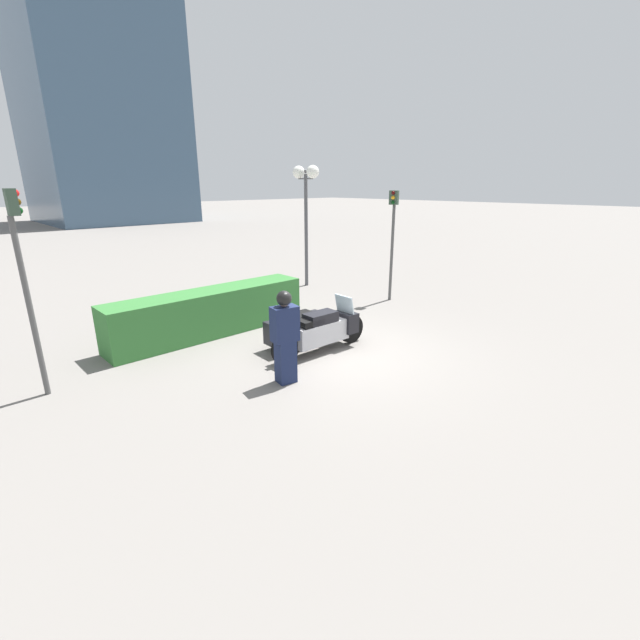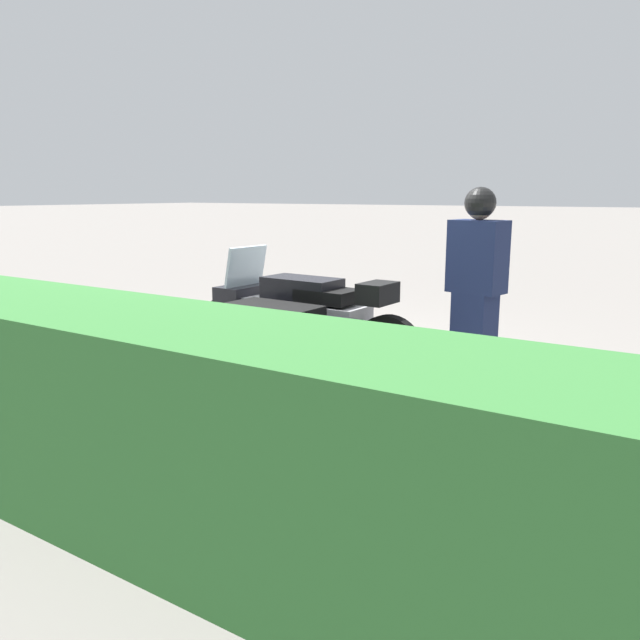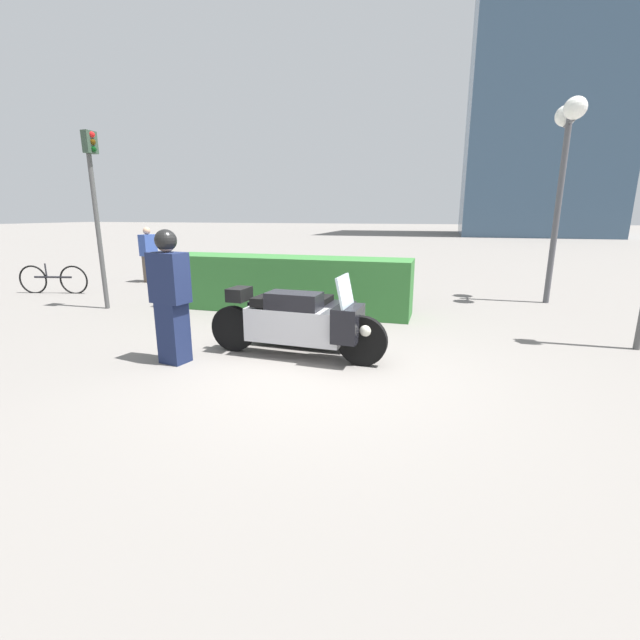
{
  "view_description": "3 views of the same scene",
  "coord_description": "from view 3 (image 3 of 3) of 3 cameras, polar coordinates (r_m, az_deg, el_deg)",
  "views": [
    {
      "loc": [
        -6.22,
        -5.93,
        3.47
      ],
      "look_at": [
        -0.73,
        -0.12,
        0.93
      ],
      "focal_mm": 24.0,
      "sensor_mm": 36.0,
      "label": 1
    },
    {
      "loc": [
        -3.55,
        5.03,
        1.66
      ],
      "look_at": [
        -0.34,
        0.06,
        0.46
      ],
      "focal_mm": 35.0,
      "sensor_mm": 36.0,
      "label": 2
    },
    {
      "loc": [
        1.57,
        -4.9,
        1.9
      ],
      "look_at": [
        0.05,
        0.36,
        0.54
      ],
      "focal_mm": 24.0,
      "sensor_mm": 36.0,
      "label": 3
    }
  ],
  "objects": [
    {
      "name": "office_building_main",
      "position": [
        46.64,
        27.97,
        28.28
      ],
      "size": [
        11.97,
        12.92,
        29.14
      ],
      "primitive_type": "cube",
      "color": "#3D5670",
      "rests_on": "ground"
    },
    {
      "name": "bicycle_parked",
      "position": [
        12.35,
        -32.01,
        4.59
      ],
      "size": [
        1.7,
        0.43,
        0.75
      ],
      "rotation": [
        0.0,
        0.0,
        0.23
      ],
      "color": "black",
      "rests_on": "ground"
    },
    {
      "name": "pedestrian_bystander",
      "position": [
        13.14,
        -21.85,
        8.07
      ],
      "size": [
        0.33,
        0.47,
        1.54
      ],
      "rotation": [
        0.0,
        0.0,
        2.98
      ],
      "color": "brown",
      "rests_on": "ground"
    },
    {
      "name": "ground_plane",
      "position": [
        5.48,
        -1.51,
        -6.31
      ],
      "size": [
        160.0,
        160.0,
        0.0
      ],
      "primitive_type": "plane",
      "color": "slate"
    },
    {
      "name": "traffic_light_far",
      "position": [
        9.68,
        -27.79,
        14.46
      ],
      "size": [
        0.23,
        0.26,
        3.41
      ],
      "rotation": [
        0.0,
        0.0,
        -0.01
      ],
      "color": "#4C4C4C",
      "rests_on": "ground"
    },
    {
      "name": "twin_lamp_post",
      "position": [
        10.57,
        30.04,
        20.03
      ],
      "size": [
        0.42,
        1.12,
        4.07
      ],
      "color": "#4C4C51",
      "rests_on": "ground"
    },
    {
      "name": "hedge_bush_curbside",
      "position": [
        8.55,
        -4.42,
        4.8
      ],
      "size": [
        4.87,
        0.9,
        1.08
      ],
      "primitive_type": "cube",
      "color": "#337033",
      "rests_on": "ground"
    },
    {
      "name": "officer_rider",
      "position": [
        5.76,
        -19.34,
        3.27
      ],
      "size": [
        0.51,
        0.37,
        1.72
      ],
      "rotation": [
        0.0,
        0.0,
        1.38
      ],
      "color": "#192347",
      "rests_on": "ground"
    },
    {
      "name": "police_motorcycle",
      "position": [
        6.01,
        -1.94,
        0.13
      ],
      "size": [
        2.51,
        1.26,
        1.16
      ],
      "rotation": [
        0.0,
        0.0,
        -0.05
      ],
      "color": "black",
      "rests_on": "ground"
    }
  ]
}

